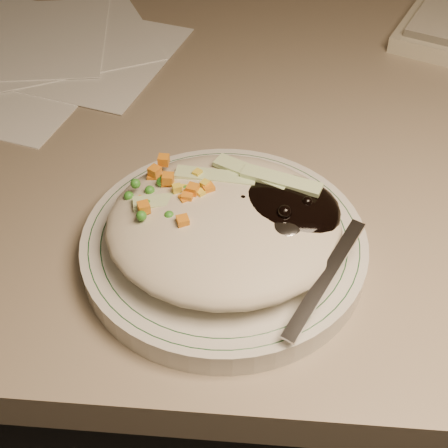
{
  "coord_description": "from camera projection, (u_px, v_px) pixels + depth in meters",
  "views": [
    {
      "loc": [
        -0.08,
        0.82,
        1.14
      ],
      "look_at": [
        -0.11,
        1.18,
        0.78
      ],
      "focal_mm": 50.0,
      "sensor_mm": 36.0,
      "label": 1
    }
  ],
  "objects": [
    {
      "name": "papers",
      "position": [
        13.0,
        50.0,
        0.78
      ],
      "size": [
        0.43,
        0.37,
        0.0
      ],
      "color": "white",
      "rests_on": "desk"
    },
    {
      "name": "meal",
      "position": [
        229.0,
        220.0,
        0.51
      ],
      "size": [
        0.21,
        0.19,
        0.05
      ],
      "color": "#BBB098",
      "rests_on": "plate"
    },
    {
      "name": "desk",
      "position": [
        319.0,
        251.0,
        0.81
      ],
      "size": [
        1.4,
        0.7,
        0.74
      ],
      "color": "gray",
      "rests_on": "ground"
    },
    {
      "name": "plate_rim",
      "position": [
        224.0,
        238.0,
        0.52
      ],
      "size": [
        0.23,
        0.23,
        0.0
      ],
      "color": "#144723",
      "rests_on": "plate"
    },
    {
      "name": "plate",
      "position": [
        224.0,
        246.0,
        0.53
      ],
      "size": [
        0.24,
        0.24,
        0.02
      ],
      "primitive_type": "cylinder",
      "color": "silver",
      "rests_on": "desk"
    }
  ]
}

